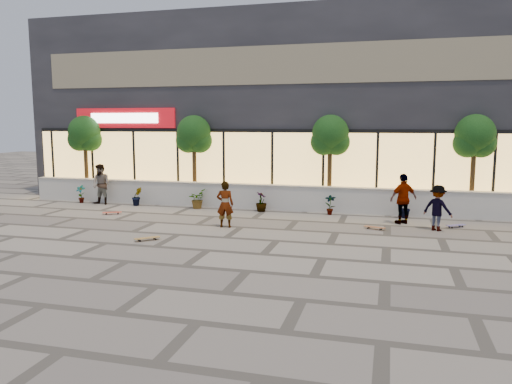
% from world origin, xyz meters
% --- Properties ---
extents(ground, '(80.00, 80.00, 0.00)m').
position_xyz_m(ground, '(0.00, 0.00, 0.00)').
color(ground, gray).
rests_on(ground, ground).
extents(planter_wall, '(22.00, 0.42, 1.04)m').
position_xyz_m(planter_wall, '(0.00, 7.00, 0.52)').
color(planter_wall, beige).
rests_on(planter_wall, ground).
extents(retail_building, '(24.00, 9.17, 8.50)m').
position_xyz_m(retail_building, '(-0.00, 12.49, 4.25)').
color(retail_building, '#222227').
rests_on(retail_building, ground).
extents(shrub_a, '(0.43, 0.29, 0.81)m').
position_xyz_m(shrub_a, '(-8.50, 6.45, 0.41)').
color(shrub_a, black).
rests_on(shrub_a, ground).
extents(shrub_b, '(0.57, 0.57, 0.81)m').
position_xyz_m(shrub_b, '(-5.70, 6.45, 0.41)').
color(shrub_b, black).
rests_on(shrub_b, ground).
extents(shrub_c, '(0.68, 0.77, 0.81)m').
position_xyz_m(shrub_c, '(-2.90, 6.45, 0.41)').
color(shrub_c, black).
rests_on(shrub_c, ground).
extents(shrub_d, '(0.64, 0.64, 0.81)m').
position_xyz_m(shrub_d, '(-0.10, 6.45, 0.41)').
color(shrub_d, black).
rests_on(shrub_d, ground).
extents(shrub_e, '(0.46, 0.35, 0.81)m').
position_xyz_m(shrub_e, '(2.70, 6.45, 0.41)').
color(shrub_e, black).
rests_on(shrub_e, ground).
extents(shrub_f, '(0.55, 0.57, 0.81)m').
position_xyz_m(shrub_f, '(5.50, 6.45, 0.41)').
color(shrub_f, black).
rests_on(shrub_f, ground).
extents(tree_west, '(1.60, 1.50, 3.92)m').
position_xyz_m(tree_west, '(-9.00, 7.70, 2.99)').
color(tree_west, '#453318').
rests_on(tree_west, ground).
extents(tree_midwest, '(1.60, 1.50, 3.92)m').
position_xyz_m(tree_midwest, '(-3.50, 7.70, 2.99)').
color(tree_midwest, '#453318').
rests_on(tree_midwest, ground).
extents(tree_mideast, '(1.60, 1.50, 3.92)m').
position_xyz_m(tree_mideast, '(2.50, 7.70, 2.99)').
color(tree_mideast, '#453318').
rests_on(tree_mideast, ground).
extents(tree_east, '(1.60, 1.50, 3.92)m').
position_xyz_m(tree_east, '(8.00, 7.70, 2.99)').
color(tree_east, '#453318').
rests_on(tree_east, ground).
extents(skater_center, '(0.64, 0.48, 1.61)m').
position_xyz_m(skater_center, '(-0.53, 3.13, 0.80)').
color(skater_center, silver).
rests_on(skater_center, ground).
extents(skater_left, '(0.94, 0.77, 1.79)m').
position_xyz_m(skater_left, '(-7.35, 6.30, 0.89)').
color(skater_left, '#90825D').
rests_on(skater_left, ground).
extents(skater_right_near, '(1.12, 0.95, 1.81)m').
position_xyz_m(skater_right_near, '(5.41, 5.34, 0.90)').
color(skater_right_near, silver).
rests_on(skater_right_near, ground).
extents(skater_right_far, '(1.14, 0.98, 1.53)m').
position_xyz_m(skater_right_far, '(6.50, 4.48, 0.77)').
color(skater_right_far, maroon).
rests_on(skater_right_far, ground).
extents(skateboard_center, '(0.71, 0.68, 0.09)m').
position_xyz_m(skateboard_center, '(-2.22, 0.63, 0.08)').
color(skateboard_center, olive).
rests_on(skateboard_center, ground).
extents(skateboard_left, '(0.74, 0.50, 0.09)m').
position_xyz_m(skateboard_left, '(-5.63, 4.29, 0.07)').
color(skateboard_left, red).
rests_on(skateboard_left, ground).
extents(skateboard_right_near, '(0.74, 0.41, 0.09)m').
position_xyz_m(skateboard_right_near, '(4.48, 4.12, 0.07)').
color(skateboard_right_near, brown).
rests_on(skateboard_right_near, ground).
extents(skateboard_right_far, '(0.71, 0.57, 0.09)m').
position_xyz_m(skateboard_right_far, '(7.19, 5.18, 0.07)').
color(skateboard_right_far, '#585094').
rests_on(skateboard_right_far, ground).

